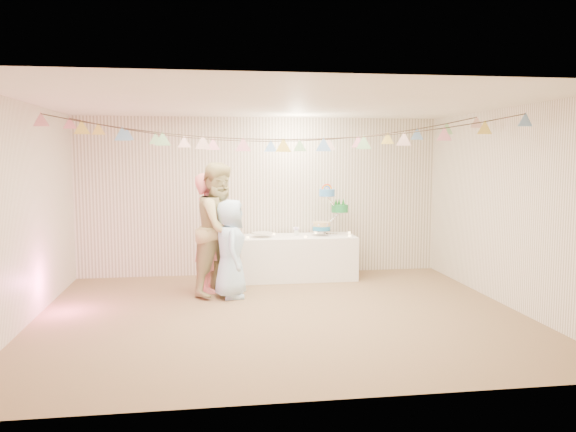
{
  "coord_description": "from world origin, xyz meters",
  "views": [
    {
      "loc": [
        -0.9,
        -6.77,
        1.97
      ],
      "look_at": [
        0.2,
        0.8,
        1.15
      ],
      "focal_mm": 35.0,
      "sensor_mm": 36.0,
      "label": 1
    }
  ],
  "objects": [
    {
      "name": "person_child",
      "position": [
        -0.59,
        0.96,
        0.69
      ],
      "size": [
        0.47,
        0.69,
        1.37
      ],
      "primitive_type": "imported",
      "rotation": [
        0.0,
        0.0,
        1.63
      ],
      "color": "#B4DBFF",
      "rests_on": "floor"
    },
    {
      "name": "platter",
      "position": [
        -0.04,
        1.97,
        0.76
      ],
      "size": [
        0.33,
        0.33,
        0.02
      ],
      "primitive_type": "cylinder",
      "color": "white",
      "rests_on": "table"
    },
    {
      "name": "tealight_5",
      "position": [
        1.42,
        2.17,
        0.71
      ],
      "size": [
        0.04,
        0.04,
        0.03
      ],
      "primitive_type": "cylinder",
      "color": "#FFD88C",
      "rests_on": "table"
    },
    {
      "name": "bunting_back",
      "position": [
        0.0,
        1.1,
        2.35
      ],
      "size": [
        5.6,
        1.1,
        0.4
      ],
      "primitive_type": null,
      "color": "pink",
      "rests_on": "ceiling"
    },
    {
      "name": "back_wall",
      "position": [
        0.0,
        2.5,
        1.3
      ],
      "size": [
        6.0,
        6.0,
        0.0
      ],
      "primitive_type": "plane",
      "color": "white",
      "rests_on": "ground"
    },
    {
      "name": "posy",
      "position": [
        0.52,
        2.07,
        0.82
      ],
      "size": [
        0.13,
        0.13,
        0.14
      ],
      "primitive_type": null,
      "color": "white",
      "rests_on": "table"
    },
    {
      "name": "front_wall",
      "position": [
        0.0,
        -2.5,
        1.3
      ],
      "size": [
        6.0,
        6.0,
        0.0
      ],
      "primitive_type": "plane",
      "color": "white",
      "rests_on": "ground"
    },
    {
      "name": "cake_middle",
      "position": [
        1.25,
        2.16,
        1.11
      ],
      "size": [
        0.27,
        0.27,
        0.22
      ],
      "primitive_type": null,
      "color": "#1B7F3B",
      "rests_on": "cake_stand"
    },
    {
      "name": "person_adult_b",
      "position": [
        -0.71,
        1.18,
        0.94
      ],
      "size": [
        1.11,
        1.16,
        1.88
      ],
      "primitive_type": "imported",
      "rotation": [
        0.0,
        0.0,
        0.96
      ],
      "color": "tan",
      "rests_on": "floor"
    },
    {
      "name": "tealight_1",
      "position": [
        0.17,
        2.2,
        0.71
      ],
      "size": [
        0.04,
        0.04,
        0.03
      ],
      "primitive_type": "cylinder",
      "color": "#FFD88C",
      "rests_on": "table"
    },
    {
      "name": "table",
      "position": [
        0.52,
        2.02,
        0.35
      ],
      "size": [
        1.85,
        0.74,
        0.69
      ],
      "primitive_type": "cube",
      "color": "white",
      "rests_on": "floor"
    },
    {
      "name": "tealight_0",
      "position": [
        -0.28,
        1.87,
        0.71
      ],
      "size": [
        0.04,
        0.04,
        0.03
      ],
      "primitive_type": "cylinder",
      "color": "#FFD88C",
      "rests_on": "table"
    },
    {
      "name": "tealight_4",
      "position": [
        1.34,
        1.84,
        0.71
      ],
      "size": [
        0.04,
        0.04,
        0.03
      ],
      "primitive_type": "cylinder",
      "color": "#FFD88C",
      "rests_on": "table"
    },
    {
      "name": "bunting_front",
      "position": [
        0.0,
        -0.2,
        2.32
      ],
      "size": [
        5.6,
        0.9,
        0.36
      ],
      "primitive_type": null,
      "color": "#72A5E5",
      "rests_on": "ceiling"
    },
    {
      "name": "floor",
      "position": [
        0.0,
        0.0,
        0.0
      ],
      "size": [
        6.0,
        6.0,
        0.0
      ],
      "primitive_type": "plane",
      "color": "brown",
      "rests_on": "ground"
    },
    {
      "name": "left_wall",
      "position": [
        -3.0,
        0.0,
        1.3
      ],
      "size": [
        5.0,
        5.0,
        0.0
      ],
      "primitive_type": "plane",
      "color": "white",
      "rests_on": "ground"
    },
    {
      "name": "tealight_3",
      "position": [
        0.87,
        2.24,
        0.71
      ],
      "size": [
        0.04,
        0.04,
        0.03
      ],
      "primitive_type": "cylinder",
      "color": "#FFD88C",
      "rests_on": "table"
    },
    {
      "name": "tealight_2",
      "position": [
        0.62,
        1.8,
        0.71
      ],
      "size": [
        0.04,
        0.04,
        0.03
      ],
      "primitive_type": "cylinder",
      "color": "#FFD88C",
      "rests_on": "table"
    },
    {
      "name": "cake_top_tier",
      "position": [
        1.01,
        2.04,
        1.38
      ],
      "size": [
        0.25,
        0.25,
        0.19
      ],
      "primitive_type": null,
      "color": "#4186CE",
      "rests_on": "cake_stand"
    },
    {
      "name": "cake_stand",
      "position": [
        1.07,
        2.07,
        1.13
      ],
      "size": [
        0.69,
        0.41,
        0.77
      ],
      "primitive_type": null,
      "color": "silver",
      "rests_on": "table"
    },
    {
      "name": "right_wall",
      "position": [
        3.0,
        0.0,
        1.3
      ],
      "size": [
        5.0,
        5.0,
        0.0
      ],
      "primitive_type": "plane",
      "color": "white",
      "rests_on": "ground"
    },
    {
      "name": "ceiling",
      "position": [
        0.0,
        0.0,
        2.6
      ],
      "size": [
        6.0,
        6.0,
        0.0
      ],
      "primitive_type": "plane",
      "color": "white",
      "rests_on": "ground"
    },
    {
      "name": "person_adult_a",
      "position": [
        -0.87,
        1.38,
        0.86
      ],
      "size": [
        0.46,
        0.66,
        1.72
      ],
      "primitive_type": "imported",
      "rotation": [
        0.0,
        0.0,
        1.5
      ],
      "color": "pink",
      "rests_on": "floor"
    },
    {
      "name": "cake_bottom",
      "position": [
        0.92,
        2.01,
        0.84
      ],
      "size": [
        0.31,
        0.31,
        0.15
      ],
      "primitive_type": null,
      "color": "teal",
      "rests_on": "cake_stand"
    }
  ]
}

